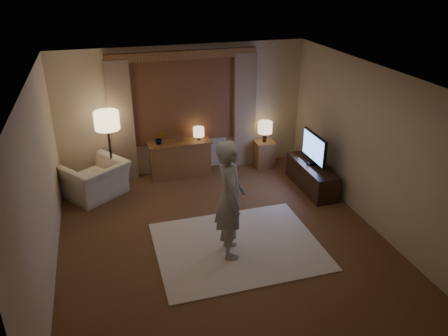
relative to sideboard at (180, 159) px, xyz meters
name	(u,v)px	position (x,y,z in m)	size (l,w,h in m)	color
room	(213,151)	(0.17, -2.00, 0.98)	(5.04, 5.54, 2.64)	brown
rug	(238,246)	(0.35, -2.74, -0.34)	(2.50, 2.00, 0.02)	#F1E2CA
sideboard	(180,159)	(0.00, 0.00, 0.00)	(1.20, 0.40, 0.70)	brown
picture_frame	(179,139)	(0.00, 0.00, 0.45)	(0.16, 0.02, 0.20)	brown
plant	(159,139)	(-0.40, 0.00, 0.50)	(0.17, 0.13, 0.30)	#999999
table_lamp_sideboard	(199,132)	(0.40, 0.00, 0.55)	(0.22, 0.22, 0.30)	black
floor_lamp	(107,125)	(-1.36, -0.22, 0.96)	(0.46, 0.46, 1.56)	black
armchair	(96,180)	(-1.68, -0.44, -0.01)	(1.04, 0.91, 0.68)	beige
side_table	(264,154)	(1.81, -0.05, -0.07)	(0.40, 0.40, 0.56)	brown
table_lamp_side	(265,128)	(1.81, -0.05, 0.52)	(0.30, 0.30, 0.44)	black
tv_stand	(312,176)	(2.32, -1.29, -0.10)	(0.45, 1.40, 0.50)	black
tv	(314,148)	(2.32, -1.29, 0.49)	(0.21, 0.86, 0.62)	black
person	(230,199)	(0.18, -2.85, 0.58)	(0.66, 0.43, 1.81)	#A7A29A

